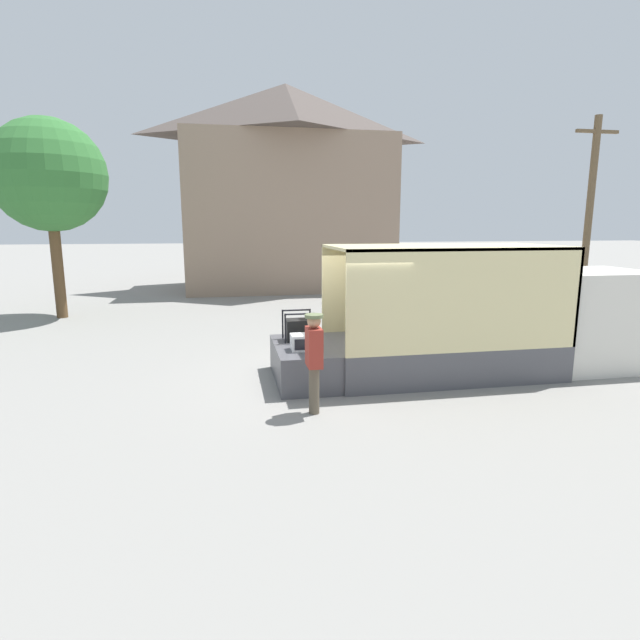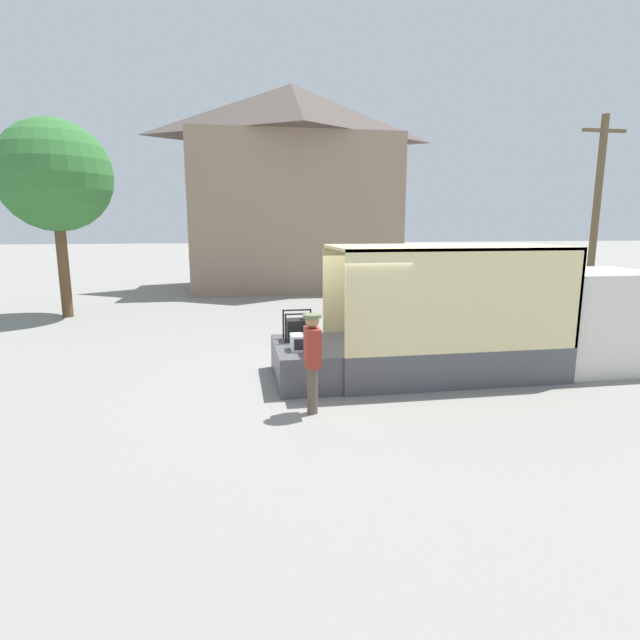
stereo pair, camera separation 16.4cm
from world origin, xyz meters
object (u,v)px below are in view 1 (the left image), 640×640
(microwave, at_px, (304,342))
(utility_pole, at_px, (590,209))
(street_tree, at_px, (49,176))
(worker_person, at_px, (314,353))
(portable_generator, at_px, (299,329))
(box_truck, at_px, (519,329))

(microwave, xyz_separation_m, utility_pole, (12.75, 8.42, 2.90))
(utility_pole, distance_m, street_tree, 19.90)
(microwave, xyz_separation_m, worker_person, (-0.06, -1.46, 0.15))
(microwave, relative_size, portable_generator, 0.83)
(worker_person, relative_size, utility_pole, 0.24)
(box_truck, xyz_separation_m, street_tree, (-12.01, 8.60, 3.85))
(utility_pole, bearing_deg, portable_generator, -149.25)
(box_truck, height_order, microwave, box_truck)
(worker_person, xyz_separation_m, utility_pole, (12.81, 9.88, 2.74))
(worker_person, bearing_deg, microwave, 87.53)
(portable_generator, bearing_deg, street_tree, 131.20)
(street_tree, bearing_deg, worker_person, -55.97)
(portable_generator, xyz_separation_m, utility_pole, (12.74, 7.58, 2.82))
(microwave, distance_m, portable_generator, 0.84)
(box_truck, relative_size, worker_person, 4.15)
(microwave, height_order, worker_person, worker_person)
(worker_person, distance_m, street_tree, 13.14)
(microwave, distance_m, street_tree, 12.10)
(box_truck, distance_m, street_tree, 15.27)
(microwave, relative_size, street_tree, 0.08)
(portable_generator, height_order, worker_person, worker_person)
(portable_generator, relative_size, worker_person, 0.37)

